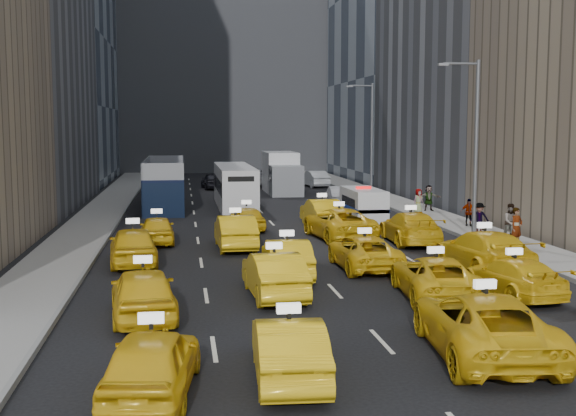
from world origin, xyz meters
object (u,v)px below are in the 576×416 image
object	(u,v)px
taxi_0	(152,362)
double_decker	(165,184)
taxi_1	(289,348)
city_bus	(235,187)
taxi_2	(484,324)
pedestrian_0	(517,227)
nypd_van	(363,205)
box_truck	(282,173)

from	to	relation	value
taxi_0	double_decker	size ratio (longest dim) A/B	0.37
taxi_1	city_bus	distance (m)	35.23
taxi_2	pedestrian_0	xyz separation A→B (m)	(7.88, 14.43, 0.27)
taxi_2	city_bus	bearing A→B (deg)	-77.47
taxi_0	taxi_2	size ratio (longest dim) A/B	0.76
taxi_1	taxi_2	distance (m)	5.22
pedestrian_0	taxi_0	bearing A→B (deg)	-159.59
double_decker	city_bus	bearing A→B (deg)	-0.47
taxi_2	taxi_1	bearing A→B (deg)	17.19
nypd_van	double_decker	world-z (taller)	double_decker
city_bus	pedestrian_0	xyz separation A→B (m)	(11.65, -19.78, -0.38)
nypd_van	box_truck	distance (m)	18.91
taxi_0	nypd_van	distance (m)	29.61
box_truck	city_bus	bearing A→B (deg)	-121.02
nypd_van	double_decker	size ratio (longest dim) A/B	0.42
nypd_van	pedestrian_0	world-z (taller)	nypd_van
nypd_van	pedestrian_0	xyz separation A→B (m)	(4.44, -11.22, 0.12)
double_decker	nypd_van	bearing A→B (deg)	-33.23
taxi_1	box_truck	world-z (taller)	box_truck
city_bus	box_truck	world-z (taller)	box_truck
taxi_2	nypd_van	bearing A→B (deg)	-91.39
taxi_2	box_truck	world-z (taller)	box_truck
pedestrian_0	nypd_van	bearing A→B (deg)	87.05
double_decker	box_truck	bearing A→B (deg)	48.54
taxi_1	pedestrian_0	xyz separation A→B (m)	(13.00, 15.42, 0.36)
double_decker	pedestrian_0	bearing A→B (deg)	-47.54
taxi_1	double_decker	size ratio (longest dim) A/B	0.37
taxi_2	city_bus	distance (m)	34.42
taxi_0	taxi_1	xyz separation A→B (m)	(3.05, 0.60, -0.03)
taxi_1	taxi_2	xyz separation A→B (m)	(5.12, 0.99, 0.09)
nypd_van	city_bus	size ratio (longest dim) A/B	0.43
taxi_2	double_decker	size ratio (longest dim) A/B	0.49
taxi_1	nypd_van	distance (m)	27.98
taxi_0	nypd_van	size ratio (longest dim) A/B	0.88
box_truck	pedestrian_0	size ratio (longest dim) A/B	4.24
pedestrian_0	double_decker	bearing A→B (deg)	104.93
nypd_van	box_truck	xyz separation A→B (m)	(-2.40, 18.74, 0.77)
taxi_0	city_bus	xyz separation A→B (m)	(4.39, 35.80, 0.71)
taxi_1	taxi_2	world-z (taller)	taxi_2
taxi_1	nypd_van	xyz separation A→B (m)	(8.56, 26.64, 0.23)
taxi_2	pedestrian_0	distance (m)	16.44
double_decker	taxi_1	bearing A→B (deg)	-81.32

